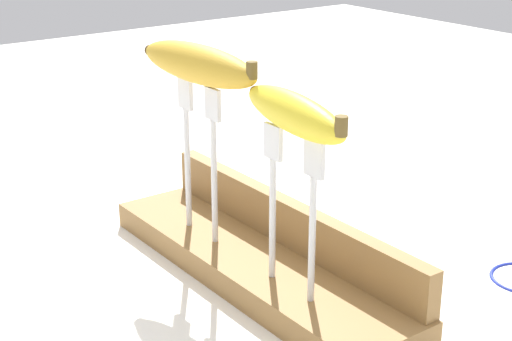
{
  "coord_description": "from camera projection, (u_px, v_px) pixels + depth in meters",
  "views": [
    {
      "loc": [
        0.65,
        -0.48,
        0.43
      ],
      "look_at": [
        0.0,
        0.0,
        0.13
      ],
      "focal_mm": 56.14,
      "sensor_mm": 36.0,
      "label": 1
    }
  ],
  "objects": [
    {
      "name": "ground_plane",
      "position": [
        256.0,
        278.0,
        0.91
      ],
      "size": [
        3.0,
        3.0,
        0.0
      ],
      "primitive_type": "plane",
      "color": "white"
    },
    {
      "name": "board_backstop",
      "position": [
        289.0,
        222.0,
        0.92
      ],
      "size": [
        0.44,
        0.02,
        0.05
      ],
      "primitive_type": "cube",
      "color": "olive",
      "rests_on": "wooden_board"
    },
    {
      "name": "banana_raised_right",
      "position": [
        294.0,
        113.0,
        0.76
      ],
      "size": [
        0.18,
        0.06,
        0.04
      ],
      "color": "yellow",
      "rests_on": "fork_stand_right"
    },
    {
      "name": "fork_stand_left",
      "position": [
        200.0,
        146.0,
        0.92
      ],
      "size": [
        0.08,
        0.01,
        0.18
      ],
      "color": "silver",
      "rests_on": "wooden_board"
    },
    {
      "name": "banana_raised_left",
      "position": [
        198.0,
        64.0,
        0.88
      ],
      "size": [
        0.2,
        0.06,
        0.04
      ],
      "color": "gold",
      "rests_on": "fork_stand_left"
    },
    {
      "name": "fork_stand_right",
      "position": [
        292.0,
        197.0,
        0.79
      ],
      "size": [
        0.09,
        0.01,
        0.17
      ],
      "color": "silver",
      "rests_on": "wooden_board"
    },
    {
      "name": "wooden_board",
      "position": [
        256.0,
        266.0,
        0.9
      ],
      "size": [
        0.45,
        0.11,
        0.03
      ],
      "primitive_type": "cube",
      "color": "olive",
      "rests_on": "ground"
    }
  ]
}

